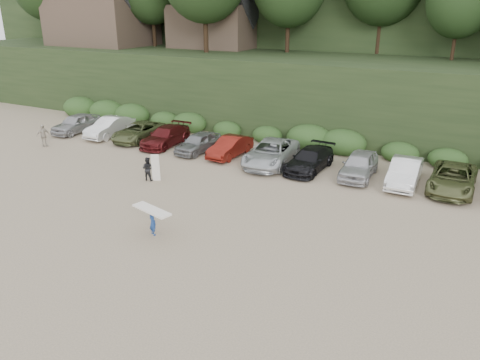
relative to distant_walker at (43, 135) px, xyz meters
The scene contains 5 objects.
ground 17.31m from the distant_walker, 18.63° to the right, with size 120.00×120.00×0.00m, color tan.
parked_cars 17.75m from the distant_walker, 14.32° to the left, with size 36.77×6.21×1.60m.
distant_walker is the anchor object (origin of this frame).
child_surfer 17.95m from the distant_walker, 25.64° to the right, with size 2.26×1.14×1.31m.
adult_surfer 11.70m from the distant_walker, 10.31° to the right, with size 1.22×0.66×1.73m.
Camera 1 is at (12.51, -17.74, 10.21)m, focal length 35.00 mm.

